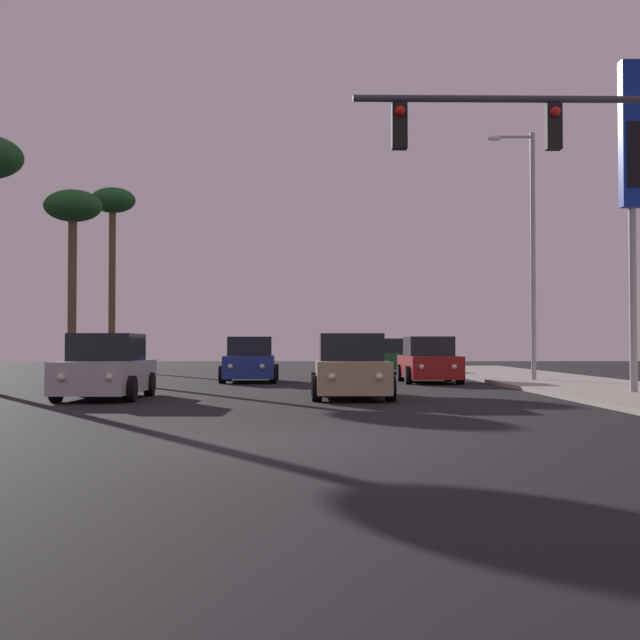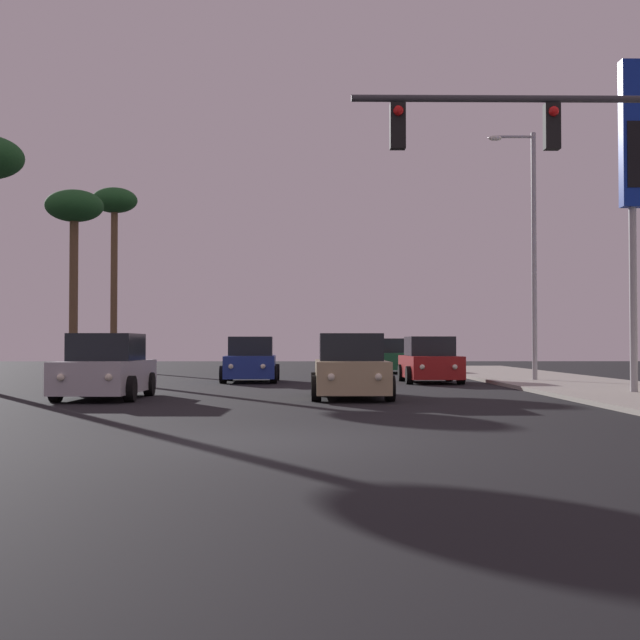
# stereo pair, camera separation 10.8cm
# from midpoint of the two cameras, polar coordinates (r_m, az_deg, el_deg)

# --- Properties ---
(ground_plane) EXTENTS (120.00, 120.00, 0.00)m
(ground_plane) POSITION_cam_midpoint_polar(r_m,az_deg,el_deg) (13.03, -2.86, -7.75)
(ground_plane) COLOR black
(car_green) EXTENTS (2.04, 4.33, 1.68)m
(car_green) POSITION_cam_midpoint_polar(r_m,az_deg,el_deg) (44.02, 4.59, -2.39)
(car_green) COLOR #195933
(car_green) RESTS_ON ground
(car_red) EXTENTS (2.04, 4.33, 1.68)m
(car_red) POSITION_cam_midpoint_polar(r_m,az_deg,el_deg) (32.71, 7.14, -2.67)
(car_red) COLOR maroon
(car_red) RESTS_ON ground
(car_tan) EXTENTS (2.04, 4.31, 1.68)m
(car_tan) POSITION_cam_midpoint_polar(r_m,az_deg,el_deg) (23.17, 2.10, -3.15)
(car_tan) COLOR tan
(car_tan) RESTS_ON ground
(car_silver) EXTENTS (2.04, 4.34, 1.68)m
(car_silver) POSITION_cam_midpoint_polar(r_m,az_deg,el_deg) (23.59, -13.43, -3.08)
(car_silver) COLOR #B7B7BC
(car_silver) RESTS_ON ground
(car_blue) EXTENTS (2.04, 4.33, 1.68)m
(car_blue) POSITION_cam_midpoint_polar(r_m,az_deg,el_deg) (33.23, -4.35, -2.66)
(car_blue) COLOR navy
(car_blue) RESTS_ON ground
(traffic_light_mast) EXTENTS (6.16, 0.36, 6.50)m
(traffic_light_mast) POSITION_cam_midpoint_polar(r_m,az_deg,el_deg) (18.34, 16.11, 8.73)
(traffic_light_mast) COLOR #38383D
(traffic_light_mast) RESTS_ON sidewalk_right
(street_lamp) EXTENTS (1.74, 0.24, 9.00)m
(street_lamp) POSITION_cam_midpoint_polar(r_m,az_deg,el_deg) (33.37, 13.41, 4.88)
(street_lamp) COLOR #99999E
(street_lamp) RESTS_ON sidewalk_right
(palm_tree_mid) EXTENTS (2.40, 2.40, 7.81)m
(palm_tree_mid) POSITION_cam_midpoint_polar(r_m,az_deg,el_deg) (38.57, -15.38, 6.49)
(palm_tree_mid) COLOR brown
(palm_tree_mid) RESTS_ON ground
(palm_tree_far) EXTENTS (2.40, 2.40, 9.67)m
(palm_tree_far) POSITION_cam_midpoint_polar(r_m,az_deg,el_deg) (48.55, -12.96, 6.78)
(palm_tree_far) COLOR brown
(palm_tree_far) RESTS_ON ground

